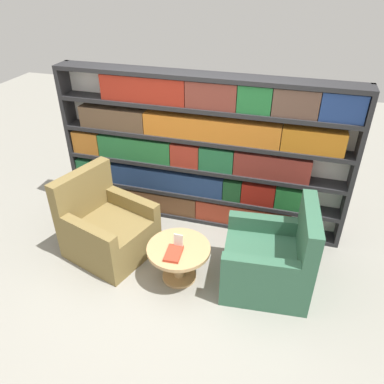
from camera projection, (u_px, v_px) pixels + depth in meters
name	position (u px, v px, depth m)	size (l,w,h in m)	color
ground_plane	(170.00, 280.00, 4.08)	(14.00, 14.00, 0.00)	gray
bookshelf	(198.00, 153.00, 4.59)	(3.55, 0.30, 1.92)	silver
armchair_left	(107.00, 229.00, 4.34)	(1.08, 1.04, 0.98)	olive
armchair_right	(271.00, 261.00, 3.88)	(0.94, 0.89, 0.98)	#336047
coffee_table	(179.00, 256.00, 3.96)	(0.67, 0.67, 0.42)	tan
table_sign	(178.00, 242.00, 3.86)	(0.10, 0.06, 0.17)	black
stray_book	(174.00, 254.00, 3.80)	(0.17, 0.26, 0.03)	#B73823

